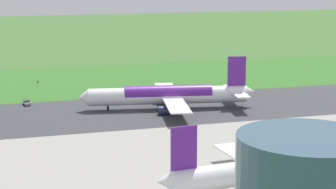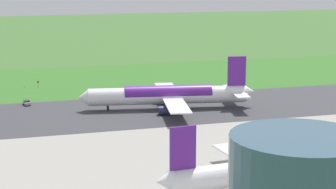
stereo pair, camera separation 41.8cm
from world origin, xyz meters
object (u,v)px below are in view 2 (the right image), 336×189
at_px(traffic_cone_orange, 24,87).
at_px(service_car_followme, 27,102).
at_px(no_stopping_sign, 38,84).
at_px(airliner_main, 169,95).
at_px(airliner_parked_mid, 272,169).

bearing_deg(traffic_cone_orange, service_car_followme, 88.67).
bearing_deg(no_stopping_sign, airliner_main, 129.19).
xyz_separation_m(airliner_parked_mid, service_car_followme, (41.46, -87.36, -3.02)).
bearing_deg(traffic_cone_orange, airliner_parked_mid, 109.38).
xyz_separation_m(airliner_main, traffic_cone_orange, (40.70, -46.17, -4.08)).
distance_m(airliner_main, airliner_parked_mid, 69.83).
height_order(airliner_parked_mid, no_stopping_sign, airliner_parked_mid).
bearing_deg(airliner_parked_mid, service_car_followme, -64.61).
bearing_deg(service_car_followme, no_stopping_sign, -101.58).
bearing_deg(no_stopping_sign, traffic_cone_orange, -23.75).
distance_m(airliner_main, service_car_followme, 45.06).
relative_size(airliner_parked_mid, service_car_followme, 11.10).
relative_size(airliner_main, no_stopping_sign, 20.38).
height_order(airliner_main, service_car_followme, airliner_main).
distance_m(airliner_main, traffic_cone_orange, 61.68).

